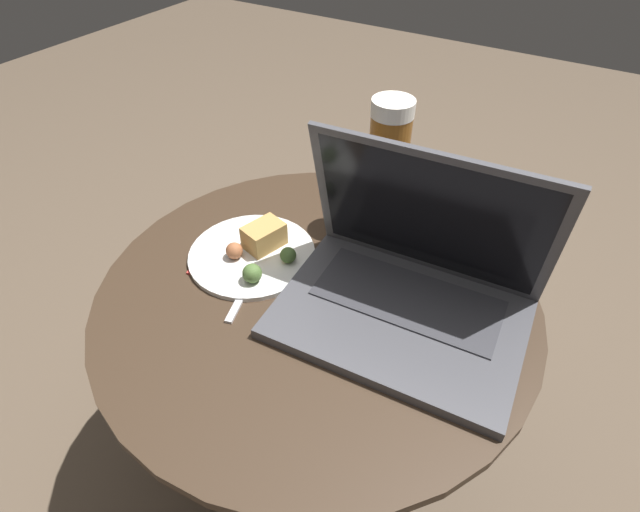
# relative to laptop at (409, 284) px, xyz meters

# --- Properties ---
(ground_plane) EXTENTS (6.00, 6.00, 0.00)m
(ground_plane) POSITION_rel_laptop_xyz_m (-0.14, -0.04, -0.61)
(ground_plane) COLOR brown
(table) EXTENTS (0.74, 0.74, 0.55)m
(table) POSITION_rel_laptop_xyz_m (-0.14, -0.04, -0.19)
(table) COLOR #515156
(table) RESTS_ON ground_plane
(napkin) EXTENTS (0.18, 0.15, 0.00)m
(napkin) POSITION_rel_laptop_xyz_m (-0.29, -0.05, -0.05)
(napkin) COLOR #B7332D
(napkin) RESTS_ON table
(laptop) EXTENTS (0.39, 0.29, 0.27)m
(laptop) POSITION_rel_laptop_xyz_m (0.00, 0.00, 0.00)
(laptop) COLOR #47474C
(laptop) RESTS_ON table
(beer_glass) EXTENTS (0.07, 0.07, 0.25)m
(beer_glass) POSITION_rel_laptop_xyz_m (-0.13, 0.18, 0.07)
(beer_glass) COLOR brown
(beer_glass) RESTS_ON table
(snack_plate) EXTENTS (0.23, 0.23, 0.05)m
(snack_plate) POSITION_rel_laptop_xyz_m (-0.28, -0.02, -0.04)
(snack_plate) COLOR silver
(snack_plate) RESTS_ON table
(fork) EXTENTS (0.07, 0.17, 0.00)m
(fork) POSITION_rel_laptop_xyz_m (-0.25, -0.08, -0.05)
(fork) COLOR silver
(fork) RESTS_ON table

